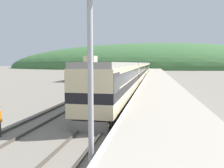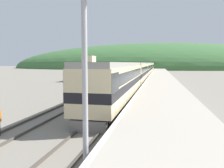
% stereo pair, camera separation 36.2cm
% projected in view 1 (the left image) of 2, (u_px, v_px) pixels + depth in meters
% --- Properties ---
extents(track_main, '(1.52, 180.00, 0.16)m').
position_uv_depth(track_main, '(142.00, 75.00, 71.09)').
color(track_main, '#4C443D').
rests_on(track_main, ground).
extents(track_siding, '(1.52, 180.00, 0.16)m').
position_uv_depth(track_siding, '(129.00, 75.00, 71.91)').
color(track_siding, '#4C443D').
rests_on(track_siding, ground).
extents(platform, '(5.57, 140.00, 1.10)m').
position_uv_depth(platform, '(158.00, 79.00, 50.64)').
color(platform, '#ADA393').
rests_on(platform, ground).
extents(distant_hills, '(228.30, 102.74, 37.52)m').
position_uv_depth(distant_hills, '(149.00, 68.00, 168.65)').
color(distant_hills, '#3D6B38').
rests_on(distant_hills, ground).
extents(station_shed, '(8.19, 7.42, 3.46)m').
position_uv_depth(station_shed, '(92.00, 73.00, 50.23)').
color(station_shed, gray).
rests_on(station_shed, ground).
extents(express_train_lead_car, '(2.95, 20.58, 4.59)m').
position_uv_depth(express_train_lead_car, '(117.00, 81.00, 22.41)').
color(express_train_lead_car, black).
rests_on(express_train_lead_car, ground).
extents(carriage_second, '(2.94, 20.00, 4.23)m').
position_uv_depth(carriage_second, '(135.00, 72.00, 43.33)').
color(carriage_second, black).
rests_on(carriage_second, ground).
extents(carriage_third, '(2.94, 20.00, 4.23)m').
position_uv_depth(carriage_third, '(141.00, 69.00, 63.74)').
color(carriage_third, black).
rests_on(carriage_third, ground).
extents(carriage_fourth, '(2.94, 20.00, 4.23)m').
position_uv_depth(carriage_fourth, '(144.00, 68.00, 84.16)').
color(carriage_fourth, black).
rests_on(carriage_fourth, ground).
extents(carriage_fifth, '(2.94, 20.00, 4.23)m').
position_uv_depth(carriage_fifth, '(146.00, 67.00, 104.57)').
color(carriage_fifth, black).
rests_on(carriage_fifth, ground).
extents(siding_train, '(2.90, 28.45, 3.81)m').
position_uv_depth(siding_train, '(119.00, 72.00, 50.76)').
color(siding_train, black).
rests_on(siding_train, ground).
extents(signal_mast_main, '(2.20, 0.42, 8.51)m').
position_uv_depth(signal_mast_main, '(90.00, 22.00, 7.52)').
color(signal_mast_main, '#9E9EA3').
rests_on(signal_mast_main, ground).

